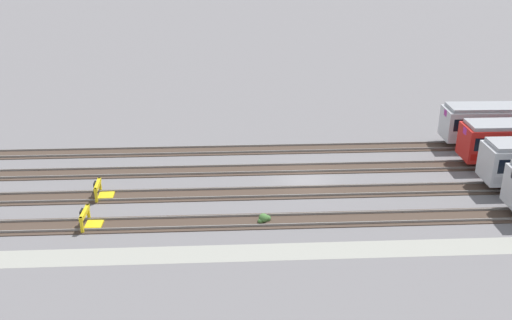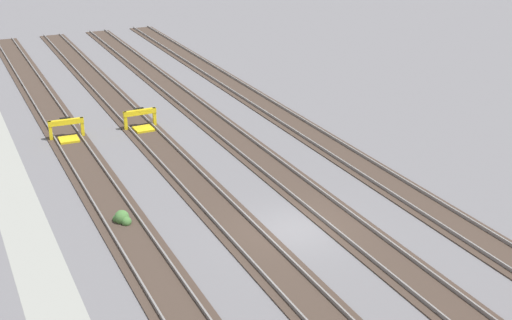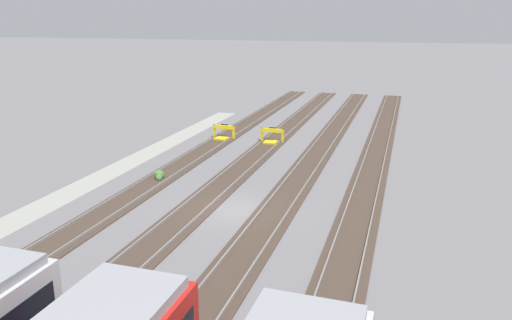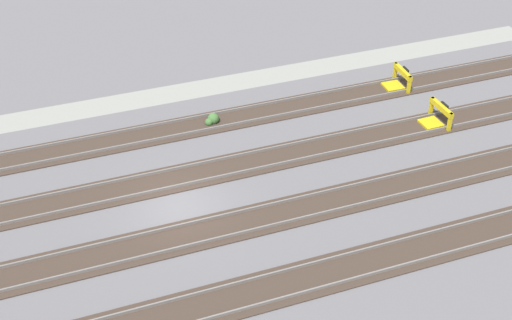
{
  "view_description": "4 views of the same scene",
  "coord_description": "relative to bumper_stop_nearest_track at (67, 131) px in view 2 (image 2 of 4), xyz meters",
  "views": [
    {
      "loc": [
        -6.08,
        -42.19,
        19.65
      ],
      "look_at": [
        -3.88,
        0.0,
        1.8
      ],
      "focal_mm": 42.0,
      "sensor_mm": 36.0,
      "label": 1
    },
    {
      "loc": [
        23.94,
        -13.01,
        14.05
      ],
      "look_at": [
        -3.88,
        0.0,
        1.8
      ],
      "focal_mm": 50.0,
      "sensor_mm": 36.0,
      "label": 2
    },
    {
      "loc": [
        23.91,
        8.54,
        10.12
      ],
      "look_at": [
        -3.88,
        0.0,
        1.8
      ],
      "focal_mm": 35.0,
      "sensor_mm": 36.0,
      "label": 3
    },
    {
      "loc": [
        5.54,
        25.86,
        21.62
      ],
      "look_at": [
        -3.88,
        0.0,
        1.8
      ],
      "focal_mm": 50.0,
      "sensor_mm": 36.0,
      "label": 4
    }
  ],
  "objects": [
    {
      "name": "weed_clump",
      "position": [
        11.7,
        0.01,
        -0.27
      ],
      "size": [
        0.92,
        0.7,
        0.64
      ],
      "color": "#4C7F3D",
      "rests_on": "ground"
    },
    {
      "name": "rail_track_near_inner",
      "position": [
        15.37,
        4.35,
        -0.47
      ],
      "size": [
        90.0,
        2.24,
        0.21
      ],
      "color": "#47382D",
      "rests_on": "ground"
    },
    {
      "name": "bumper_stop_near_inner_track",
      "position": [
        0.03,
        4.36,
        0.0
      ],
      "size": [
        1.36,
        2.01,
        1.22
      ],
      "color": "yellow",
      "rests_on": "ground"
    },
    {
      "name": "rail_track_far_inner",
      "position": [
        15.37,
        13.04,
        -0.47
      ],
      "size": [
        90.0,
        2.23,
        0.21
      ],
      "color": "#47382D",
      "rests_on": "ground"
    },
    {
      "name": "rail_track_middle",
      "position": [
        15.37,
        8.7,
        -0.47
      ],
      "size": [
        90.0,
        2.24,
        0.21
      ],
      "color": "#47382D",
      "rests_on": "ground"
    },
    {
      "name": "rail_track_nearest",
      "position": [
        15.37,
        0.01,
        -0.47
      ],
      "size": [
        90.0,
        2.23,
        0.21
      ],
      "color": "#47382D",
      "rests_on": "ground"
    },
    {
      "name": "ground_plane",
      "position": [
        15.37,
        6.53,
        -0.51
      ],
      "size": [
        400.0,
        400.0,
        0.0
      ],
      "primitive_type": "plane",
      "color": "slate"
    },
    {
      "name": "bumper_stop_nearest_track",
      "position": [
        0.0,
        0.0,
        0.0
      ],
      "size": [
        1.37,
        2.01,
        1.22
      ],
      "color": "yellow",
      "rests_on": "ground"
    },
    {
      "name": "service_walkway",
      "position": [
        15.37,
        -3.9,
        -0.51
      ],
      "size": [
        54.0,
        2.0,
        0.01
      ],
      "primitive_type": "cube",
      "color": "#9E9E93",
      "rests_on": "ground"
    }
  ]
}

